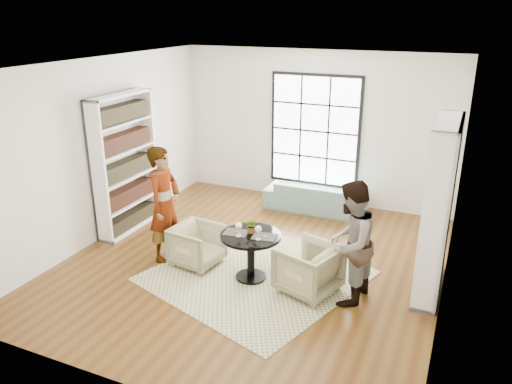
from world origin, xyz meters
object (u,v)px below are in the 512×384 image
at_px(armchair_right, 308,269).
at_px(person_right, 350,243).
at_px(pedestal_table, 251,247).
at_px(flower_centerpiece, 252,226).
at_px(armchair_left, 197,245).
at_px(person_left, 164,204).
at_px(wine_glass_right, 258,230).
at_px(sofa, 315,196).
at_px(wine_glass_left, 239,226).

relative_size(armchair_right, person_right, 0.45).
xyz_separation_m(pedestal_table, flower_centerpiece, (-0.01, 0.06, 0.30)).
height_order(pedestal_table, armchair_left, pedestal_table).
bearing_deg(flower_centerpiece, person_right, -2.42).
height_order(person_left, person_right, person_left).
xyz_separation_m(armchair_right, wine_glass_right, (-0.71, -0.10, 0.50)).
height_order(armchair_right, wine_glass_right, wine_glass_right).
bearing_deg(flower_centerpiece, armchair_left, 179.55).
height_order(wine_glass_right, flower_centerpiece, flower_centerpiece).
bearing_deg(person_right, armchair_right, -82.55).
relative_size(sofa, flower_centerpiece, 8.82).
bearing_deg(armchair_left, wine_glass_left, -95.77).
distance_m(armchair_right, wine_glass_right, 0.87).
xyz_separation_m(person_right, wine_glass_left, (-1.55, -0.11, 0.01)).
height_order(pedestal_table, armchair_right, pedestal_table).
distance_m(armchair_left, flower_centerpiece, 1.04).
distance_m(pedestal_table, armchair_right, 0.88).
relative_size(armchair_right, flower_centerpiece, 3.51).
distance_m(sofa, flower_centerpiece, 2.90).
xyz_separation_m(pedestal_table, person_left, (-1.48, 0.07, 0.40)).
height_order(armchair_left, flower_centerpiece, flower_centerpiece).
xyz_separation_m(person_right, wine_glass_right, (-1.26, -0.10, 0.00)).
relative_size(armchair_right, wine_glass_left, 3.61).
height_order(armchair_left, person_right, person_right).
relative_size(wine_glass_right, flower_centerpiece, 0.94).
distance_m(wine_glass_left, flower_centerpiece, 0.22).
distance_m(pedestal_table, flower_centerpiece, 0.31).
distance_m(person_right, flower_centerpiece, 1.43).
bearing_deg(armchair_right, sofa, -146.38).
distance_m(person_left, wine_glass_right, 1.65).
bearing_deg(person_left, flower_centerpiece, -91.69).
relative_size(pedestal_table, wine_glass_left, 4.12).
bearing_deg(wine_glass_right, pedestal_table, 148.30).
bearing_deg(armchair_right, armchair_left, -73.90).
height_order(pedestal_table, person_right, person_right).
xyz_separation_m(person_left, person_right, (2.89, -0.07, -0.06)).
height_order(sofa, wine_glass_right, wine_glass_right).
distance_m(armchair_right, person_right, 0.74).
distance_m(armchair_left, wine_glass_right, 1.22).
height_order(armchair_left, wine_glass_right, wine_glass_right).
relative_size(wine_glass_left, flower_centerpiece, 0.97).
relative_size(person_right, wine_glass_right, 8.25).
bearing_deg(wine_glass_left, sofa, 86.20).
height_order(armchair_left, person_left, person_left).
bearing_deg(armchair_left, flower_centerpiece, -83.35).
relative_size(armchair_left, person_left, 0.38).
distance_m(armchair_left, armchair_right, 1.80).
bearing_deg(flower_centerpiece, armchair_right, -3.93).
xyz_separation_m(armchair_left, person_left, (-0.55, 0.00, 0.59)).
bearing_deg(person_left, armchair_left, -91.41).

